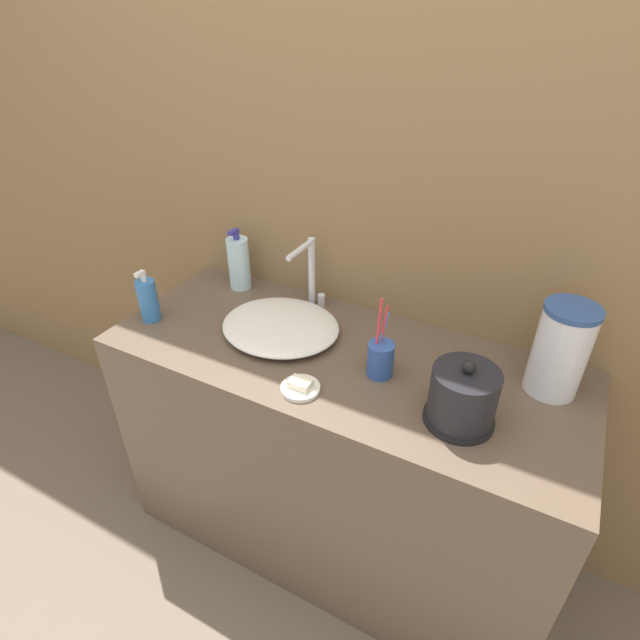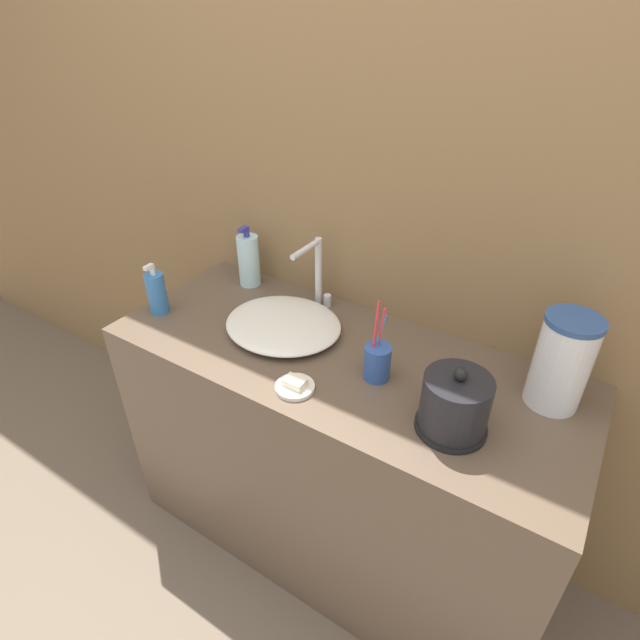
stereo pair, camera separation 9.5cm
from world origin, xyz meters
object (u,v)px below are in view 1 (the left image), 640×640
faucet (310,270)px  toothbrush_cup (380,358)px  lotion_bottle (239,263)px  shampoo_bottle (148,300)px  water_pitcher (561,350)px  electric_kettle (462,399)px

faucet → toothbrush_cup: 0.41m
lotion_bottle → shampoo_bottle: 0.33m
faucet → water_pitcher: bearing=-5.6°
shampoo_bottle → electric_kettle: bearing=0.5°
lotion_bottle → water_pitcher: bearing=-4.0°
faucet → shampoo_bottle: bearing=-142.8°
water_pitcher → faucet: bearing=174.4°
toothbrush_cup → lotion_bottle: 0.65m
toothbrush_cup → lotion_bottle: toothbrush_cup is taller
toothbrush_cup → water_pitcher: (0.41, 0.15, 0.07)m
electric_kettle → lotion_bottle: 0.90m
water_pitcher → toothbrush_cup: bearing=-159.9°
water_pitcher → lotion_bottle: bearing=176.0°
shampoo_bottle → water_pitcher: water_pitcher is taller
shampoo_bottle → faucet: bearing=37.2°
faucet → lotion_bottle: size_ratio=1.07×
toothbrush_cup → lotion_bottle: (-0.61, 0.22, 0.04)m
lotion_bottle → water_pitcher: size_ratio=0.87×
faucet → lotion_bottle: 0.28m
toothbrush_cup → shampoo_bottle: bearing=-173.6°
toothbrush_cup → lotion_bottle: bearing=160.1°
lotion_bottle → faucet: bearing=0.5°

